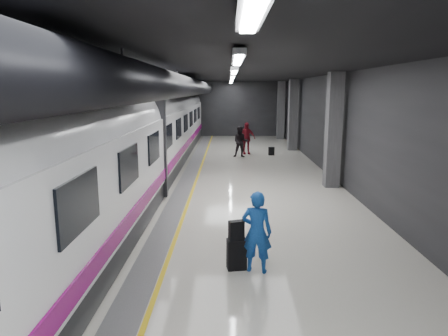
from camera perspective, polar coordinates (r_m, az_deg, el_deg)
ground at (r=14.20m, az=-1.12°, el=-4.50°), size 40.00×40.00×0.00m
platform_hall at (r=14.65m, az=-2.19°, el=10.00°), size 10.02×40.02×4.51m
train at (r=14.26m, az=-14.33°, el=3.72°), size 3.05×38.00×4.05m
traveler_main at (r=8.51m, az=4.69°, el=-9.08°), size 0.72×0.55×1.76m
suitcase_main at (r=8.79m, az=1.81°, el=-12.21°), size 0.45×0.33×0.67m
shoulder_bag at (r=8.57m, az=1.78°, el=-8.91°), size 0.36×0.26×0.42m
traveler_far_a at (r=22.98m, az=2.40°, el=3.76°), size 0.90×0.72×1.79m
traveler_far_b at (r=24.18m, az=3.18°, el=4.27°), size 1.19×0.67×1.91m
suitcase_far at (r=23.91m, az=6.78°, el=2.41°), size 0.36×0.26×0.48m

